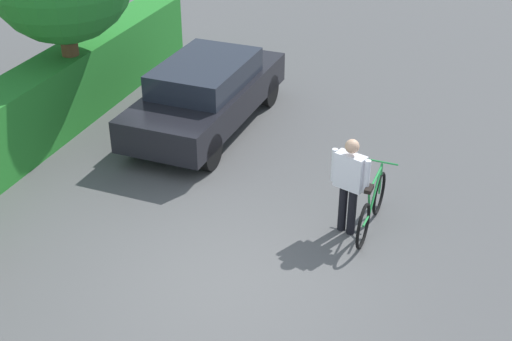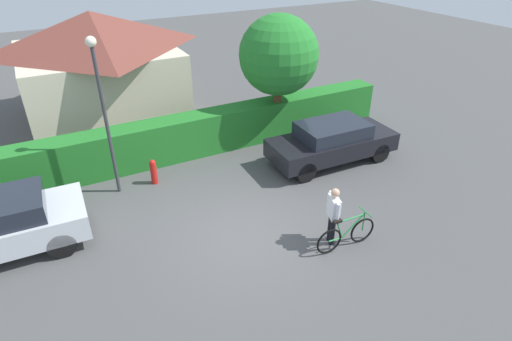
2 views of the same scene
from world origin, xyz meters
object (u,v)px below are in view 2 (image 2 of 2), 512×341
object	(u,v)px
person_rider	(333,212)
street_lamp	(102,99)
bicycle	(346,234)
tree_kerbside	(279,56)
fire_hydrant	(154,171)
parked_car_far	(332,141)

from	to	relation	value
person_rider	street_lamp	xyz separation A→B (m)	(-4.19, 4.91, 2.00)
person_rider	street_lamp	bearing A→B (deg)	130.51
bicycle	person_rider	world-z (taller)	person_rider
tree_kerbside	person_rider	bearing A→B (deg)	-107.91
person_rider	tree_kerbside	world-z (taller)	tree_kerbside
tree_kerbside	fire_hydrant	world-z (taller)	tree_kerbside
tree_kerbside	parked_car_far	bearing A→B (deg)	-76.18
tree_kerbside	street_lamp	bearing A→B (deg)	-170.14
street_lamp	fire_hydrant	distance (m)	2.74
person_rider	street_lamp	world-z (taller)	street_lamp
parked_car_far	bicycle	world-z (taller)	parked_car_far
parked_car_far	bicycle	distance (m)	4.45
parked_car_far	tree_kerbside	size ratio (longest dim) A/B	0.97
bicycle	tree_kerbside	xyz separation A→B (m)	(1.73, 6.30, 2.68)
street_lamp	fire_hydrant	world-z (taller)	street_lamp
person_rider	tree_kerbside	xyz separation A→B (m)	(1.93, 5.97, 2.15)
street_lamp	tree_kerbside	size ratio (longest dim) A/B	1.02
bicycle	street_lamp	size ratio (longest dim) A/B	0.37
bicycle	street_lamp	world-z (taller)	street_lamp
parked_car_far	person_rider	bearing A→B (deg)	-126.67
person_rider	fire_hydrant	bearing A→B (deg)	122.63
parked_car_far	fire_hydrant	distance (m)	5.85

